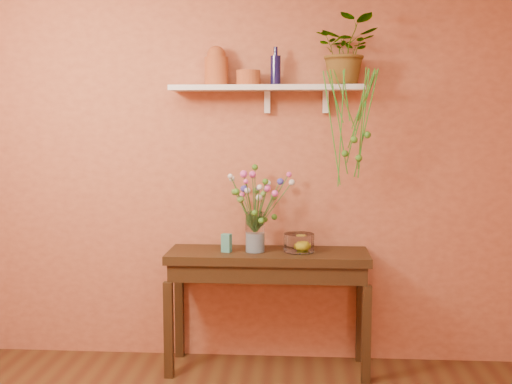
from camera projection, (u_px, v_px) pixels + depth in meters
name	position (u px, v px, depth m)	size (l,w,h in m)	color
room	(229.00, 211.00, 2.42)	(4.04, 4.04, 2.70)	#4E3116
sideboard	(268.00, 269.00, 4.23)	(1.35, 0.44, 0.82)	#352211
wall_shelf	(268.00, 89.00, 4.21)	(1.30, 0.24, 0.19)	white
terracotta_jug	(216.00, 67.00, 4.24)	(0.20, 0.20, 0.27)	#A24D20
terracotta_pot	(248.00, 78.00, 4.19)	(0.16, 0.16, 0.10)	#A24D20
blue_bottle	(276.00, 70.00, 4.21)	(0.09, 0.09, 0.26)	#120E3A
spider_plant	(347.00, 51.00, 4.11)	(0.40, 0.35, 0.44)	#3D7A1F
plant_fronds	(354.00, 131.00, 4.02)	(0.34, 0.36, 0.75)	#3D7A1F
glass_vase	(255.00, 235.00, 4.20)	(0.13, 0.13, 0.27)	white
bouquet	(258.00, 194.00, 4.18)	(0.45, 0.45, 0.45)	#386B28
glass_bowl	(299.00, 243.00, 4.20)	(0.21, 0.21, 0.12)	white
lemon	(301.00, 245.00, 4.21)	(0.07, 0.07, 0.07)	yellow
carton	(227.00, 243.00, 4.20)	(0.06, 0.05, 0.12)	teal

